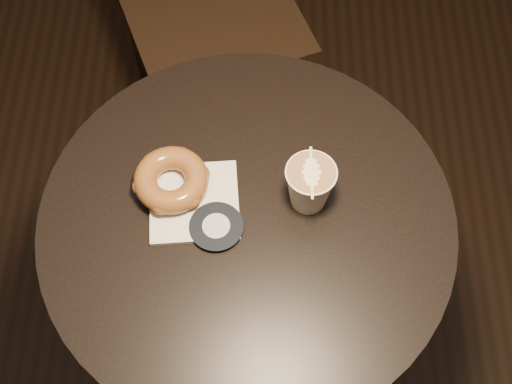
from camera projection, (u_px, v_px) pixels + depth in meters
cafe_table at (248, 264)px, 1.36m from camera, size 0.70×0.70×0.75m
pastry_bag at (194, 202)px, 1.20m from camera, size 0.16×0.16×0.01m
doughnut at (171, 180)px, 1.19m from camera, size 0.13×0.13×0.04m
latte_cup at (310, 186)px, 1.16m from camera, size 0.08×0.08×0.09m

